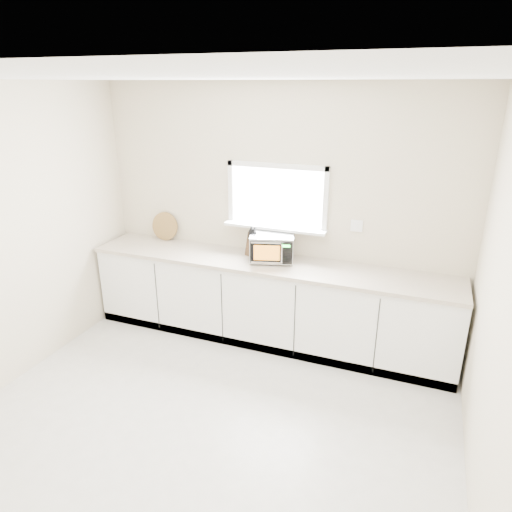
% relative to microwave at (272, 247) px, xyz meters
% --- Properties ---
extents(ground, '(4.00, 4.00, 0.00)m').
position_rel_microwave_xyz_m(ground, '(-0.03, -1.75, -1.07)').
color(ground, beige).
rests_on(ground, ground).
extents(back_wall, '(4.00, 0.17, 2.70)m').
position_rel_microwave_xyz_m(back_wall, '(-0.03, 0.25, 0.29)').
color(back_wall, beige).
rests_on(back_wall, ground).
extents(cabinets, '(3.92, 0.60, 0.88)m').
position_rel_microwave_xyz_m(cabinets, '(-0.03, -0.05, -0.63)').
color(cabinets, white).
rests_on(cabinets, ground).
extents(countertop, '(3.92, 0.64, 0.04)m').
position_rel_microwave_xyz_m(countertop, '(-0.03, -0.06, -0.17)').
color(countertop, '#BCAE9B').
rests_on(countertop, cabinets).
extents(microwave, '(0.52, 0.46, 0.29)m').
position_rel_microwave_xyz_m(microwave, '(0.00, 0.00, 0.00)').
color(microwave, black).
rests_on(microwave, countertop).
extents(knife_block, '(0.16, 0.26, 0.35)m').
position_rel_microwave_xyz_m(knife_block, '(-0.20, 0.03, -0.00)').
color(knife_block, '#3F2C16').
rests_on(knife_block, countertop).
extents(cutting_board, '(0.33, 0.08, 0.33)m').
position_rel_microwave_xyz_m(cutting_board, '(-1.41, 0.19, 0.02)').
color(cutting_board, olive).
rests_on(cutting_board, countertop).
extents(coffee_grinder, '(0.13, 0.13, 0.19)m').
position_rel_microwave_xyz_m(coffee_grinder, '(0.15, 0.03, -0.06)').
color(coffee_grinder, '#B5B8BD').
rests_on(coffee_grinder, countertop).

